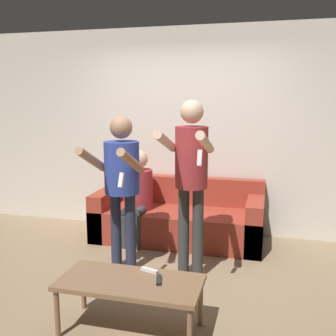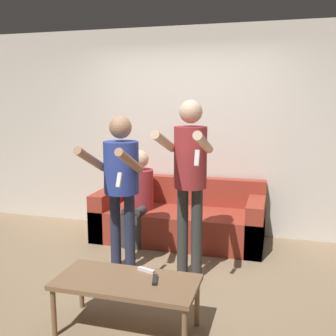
{
  "view_description": "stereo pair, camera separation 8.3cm",
  "coord_description": "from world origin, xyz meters",
  "px_view_note": "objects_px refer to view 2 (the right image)",
  "views": [
    {
      "loc": [
        1.09,
        -3.5,
        1.78
      ],
      "look_at": [
        0.01,
        0.66,
        1.02
      ],
      "focal_mm": 42.0,
      "sensor_mm": 36.0,
      "label": 1
    },
    {
      "loc": [
        1.17,
        -3.48,
        1.78
      ],
      "look_at": [
        0.01,
        0.66,
        1.02
      ],
      "focal_mm": 42.0,
      "sensor_mm": 36.0,
      "label": 2
    }
  ],
  "objects_px": {
    "coffee_table": "(127,285)",
    "person_standing_left": "(121,175)",
    "remote_far": "(146,270)",
    "couch": "(179,219)",
    "person_seated": "(139,192)",
    "remote_near": "(155,280)",
    "person_standing_right": "(190,169)"
  },
  "relations": [
    {
      "from": "person_seated",
      "to": "coffee_table",
      "type": "bearing_deg",
      "value": -72.88
    },
    {
      "from": "couch",
      "to": "remote_near",
      "type": "height_order",
      "value": "couch"
    },
    {
      "from": "person_standing_left",
      "to": "remote_far",
      "type": "xyz_separation_m",
      "value": [
        0.56,
        -0.85,
        -0.59
      ]
    },
    {
      "from": "person_standing_left",
      "to": "person_standing_right",
      "type": "distance_m",
      "value": 0.72
    },
    {
      "from": "person_standing_right",
      "to": "person_seated",
      "type": "bearing_deg",
      "value": 134.2
    },
    {
      "from": "person_standing_left",
      "to": "coffee_table",
      "type": "relative_size",
      "value": 1.48
    },
    {
      "from": "person_standing_right",
      "to": "remote_far",
      "type": "relative_size",
      "value": 11.5
    },
    {
      "from": "coffee_table",
      "to": "remote_near",
      "type": "bearing_deg",
      "value": 9.42
    },
    {
      "from": "person_seated",
      "to": "coffee_table",
      "type": "distance_m",
      "value": 2.0
    },
    {
      "from": "remote_far",
      "to": "person_standing_left",
      "type": "bearing_deg",
      "value": 123.23
    },
    {
      "from": "coffee_table",
      "to": "person_seated",
      "type": "bearing_deg",
      "value": 107.12
    },
    {
      "from": "person_standing_right",
      "to": "remote_near",
      "type": "relative_size",
      "value": 11.49
    },
    {
      "from": "person_standing_left",
      "to": "person_standing_right",
      "type": "height_order",
      "value": "person_standing_right"
    },
    {
      "from": "couch",
      "to": "person_standing_left",
      "type": "bearing_deg",
      "value": -109.32
    },
    {
      "from": "remote_near",
      "to": "person_standing_right",
      "type": "bearing_deg",
      "value": 87.55
    },
    {
      "from": "remote_near",
      "to": "person_standing_left",
      "type": "bearing_deg",
      "value": 124.13
    },
    {
      "from": "person_seated",
      "to": "remote_near",
      "type": "xyz_separation_m",
      "value": [
        0.8,
        -1.86,
        -0.2
      ]
    },
    {
      "from": "remote_far",
      "to": "coffee_table",
      "type": "bearing_deg",
      "value": -118.8
    },
    {
      "from": "person_seated",
      "to": "remote_far",
      "type": "bearing_deg",
      "value": -68.31
    },
    {
      "from": "coffee_table",
      "to": "person_standing_left",
      "type": "bearing_deg",
      "value": 114.02
    },
    {
      "from": "couch",
      "to": "person_seated",
      "type": "distance_m",
      "value": 0.63
    },
    {
      "from": "remote_near",
      "to": "remote_far",
      "type": "distance_m",
      "value": 0.19
    },
    {
      "from": "person_standing_left",
      "to": "person_seated",
      "type": "bearing_deg",
      "value": 98.17
    },
    {
      "from": "coffee_table",
      "to": "remote_far",
      "type": "relative_size",
      "value": 7.1
    },
    {
      "from": "remote_near",
      "to": "remote_far",
      "type": "relative_size",
      "value": 1.0
    },
    {
      "from": "couch",
      "to": "person_seated",
      "type": "bearing_deg",
      "value": -161.6
    },
    {
      "from": "coffee_table",
      "to": "remote_near",
      "type": "distance_m",
      "value": 0.22
    },
    {
      "from": "couch",
      "to": "coffee_table",
      "type": "relative_size",
      "value": 1.93
    },
    {
      "from": "couch",
      "to": "remote_far",
      "type": "distance_m",
      "value": 1.89
    },
    {
      "from": "person_standing_left",
      "to": "person_seated",
      "type": "height_order",
      "value": "person_standing_left"
    },
    {
      "from": "couch",
      "to": "person_seated",
      "type": "height_order",
      "value": "person_seated"
    },
    {
      "from": "remote_far",
      "to": "person_seated",
      "type": "bearing_deg",
      "value": 111.69
    }
  ]
}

